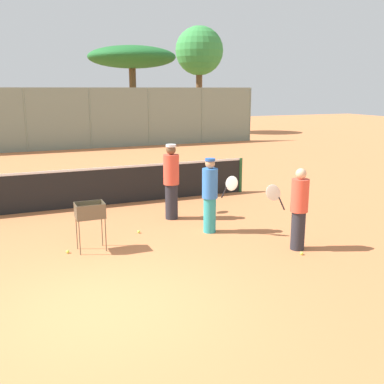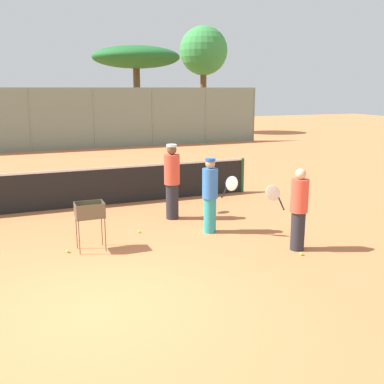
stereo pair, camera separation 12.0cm
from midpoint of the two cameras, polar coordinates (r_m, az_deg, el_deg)
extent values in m
plane|color=#C67242|center=(6.95, -11.90, -14.47)|extent=(80.00, 80.00, 0.00)
cylinder|color=#26592D|center=(14.10, 5.94, 2.17)|extent=(0.10, 0.10, 1.07)
cube|color=black|center=(12.47, -17.41, 0.05)|extent=(11.26, 0.01, 1.01)
cube|color=white|center=(12.37, -17.57, 2.47)|extent=(11.26, 0.02, 0.06)
cylinder|color=gray|center=(24.50, -20.53, 8.56)|extent=(0.08, 0.08, 3.22)
cylinder|color=gray|center=(24.85, -12.93, 9.10)|extent=(0.08, 0.08, 3.22)
cylinder|color=gray|center=(25.62, -5.65, 9.47)|extent=(0.08, 0.08, 3.22)
cylinder|color=gray|center=(26.76, 1.11, 9.68)|extent=(0.08, 0.08, 3.22)
cylinder|color=gray|center=(28.23, 7.25, 9.75)|extent=(0.08, 0.08, 3.22)
cube|color=gray|center=(24.50, -20.53, 8.56)|extent=(26.05, 0.01, 3.22)
cylinder|color=brown|center=(29.22, -7.58, 10.99)|extent=(0.43, 0.43, 4.38)
ellipsoid|color=#1E6028|center=(29.27, -7.76, 16.62)|extent=(5.44, 5.44, 1.36)
cylinder|color=brown|center=(33.08, 0.80, 11.64)|extent=(0.45, 0.45, 4.75)
sphere|color=#388E42|center=(33.17, 0.82, 17.50)|extent=(3.38, 3.38, 3.38)
cylinder|color=teal|center=(10.11, 1.91, -2.94)|extent=(0.28, 0.28, 0.80)
cylinder|color=blue|center=(9.93, 1.94, 1.11)|extent=(0.35, 0.35, 0.66)
sphere|color=tan|center=(9.85, 1.96, 3.61)|extent=(0.22, 0.22, 0.22)
cylinder|color=#2659B2|center=(9.83, 1.97, 4.14)|extent=(0.23, 0.23, 0.05)
cylinder|color=black|center=(9.81, 3.75, -0.06)|extent=(0.11, 0.13, 0.27)
ellipsoid|color=silver|center=(9.68, 4.71, 1.09)|extent=(0.26, 0.34, 0.43)
cylinder|color=#26262D|center=(11.14, -2.93, -1.21)|extent=(0.31, 0.31, 0.88)
cylinder|color=#E54C38|center=(10.97, -2.98, 2.87)|extent=(0.38, 0.38, 0.73)
sphere|color=brown|center=(10.90, -3.01, 5.38)|extent=(0.24, 0.24, 0.24)
cylinder|color=white|center=(10.88, -3.01, 5.91)|extent=(0.25, 0.25, 0.06)
cylinder|color=black|center=(11.36, -2.45, 2.29)|extent=(0.11, 0.14, 0.27)
ellipsoid|color=silver|center=(11.50, -2.22, 3.53)|extent=(0.26, 0.34, 0.43)
cylinder|color=#26262D|center=(9.27, 12.94, -4.78)|extent=(0.28, 0.28, 0.79)
cylinder|color=#E54C38|center=(9.08, 13.17, -0.43)|extent=(0.35, 0.35, 0.66)
sphere|color=#DBB28C|center=(8.99, 13.31, 2.27)|extent=(0.21, 0.21, 0.21)
cylinder|color=black|center=(9.05, 10.94, -1.44)|extent=(0.15, 0.08, 0.27)
ellipsoid|color=silver|center=(8.96, 9.89, -0.09)|extent=(0.38, 0.18, 0.43)
cylinder|color=brown|center=(9.03, -14.46, -5.72)|extent=(0.02, 0.02, 0.68)
cylinder|color=brown|center=(9.11, -11.27, -5.39)|extent=(0.02, 0.02, 0.68)
cylinder|color=brown|center=(9.37, -14.79, -5.05)|extent=(0.02, 0.02, 0.68)
cylinder|color=brown|center=(9.44, -11.72, -4.74)|extent=(0.02, 0.02, 0.68)
cube|color=brown|center=(9.13, -13.17, -3.15)|extent=(0.55, 0.40, 0.01)
cube|color=brown|center=(8.90, -12.99, -2.60)|extent=(0.55, 0.01, 0.30)
cube|color=brown|center=(9.28, -13.43, -1.98)|extent=(0.55, 0.01, 0.30)
cube|color=brown|center=(9.06, -14.93, -2.44)|extent=(0.01, 0.40, 0.30)
cube|color=brown|center=(9.14, -11.52, -2.12)|extent=(0.01, 0.40, 0.30)
sphere|color=#D1E54C|center=(9.06, -12.93, -2.67)|extent=(0.07, 0.07, 0.07)
sphere|color=#D1E54C|center=(9.10, -13.95, -2.99)|extent=(0.07, 0.07, 0.07)
sphere|color=#D1E54C|center=(9.17, -12.74, -2.46)|extent=(0.07, 0.07, 0.07)
sphere|color=#D1E54C|center=(9.21, -11.92, -2.70)|extent=(0.07, 0.07, 0.07)
sphere|color=#D1E54C|center=(9.10, -14.58, -2.68)|extent=(0.07, 0.07, 0.07)
sphere|color=#D1E54C|center=(9.05, -12.08, -2.63)|extent=(0.07, 0.07, 0.07)
sphere|color=#D1E54C|center=(9.22, -13.75, -2.78)|extent=(0.07, 0.07, 0.07)
sphere|color=#D1E54C|center=(9.18, -13.55, -2.83)|extent=(0.07, 0.07, 0.07)
sphere|color=#D1E54C|center=(9.13, -12.43, -2.52)|extent=(0.07, 0.07, 0.07)
sphere|color=#D1E54C|center=(10.20, -7.12, -5.02)|extent=(0.07, 0.07, 0.07)
sphere|color=#D1E54C|center=(9.09, 13.38, -7.58)|extent=(0.07, 0.07, 0.07)
sphere|color=#D1E54C|center=(9.28, -15.87, -7.29)|extent=(0.07, 0.07, 0.07)
camera|label=1|loc=(0.06, -90.36, -0.08)|focal=42.00mm
camera|label=2|loc=(0.06, 89.64, 0.08)|focal=42.00mm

